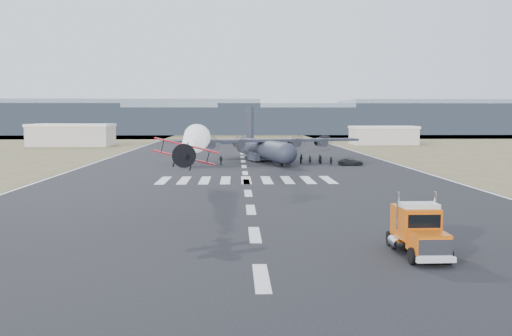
{
  "coord_description": "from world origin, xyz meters",
  "views": [
    {
      "loc": [
        -1.45,
        -32.32,
        9.43
      ],
      "look_at": [
        0.59,
        26.0,
        4.0
      ],
      "focal_mm": 40.0,
      "sensor_mm": 36.0,
      "label": 1
    }
  ],
  "objects": [
    {
      "name": "smoke_trail",
      "position": [
        -6.58,
        41.07,
        6.32
      ],
      "size": [
        3.59,
        28.6,
        3.59
      ],
      "rotation": [
        0.0,
        0.0,
        0.03
      ],
      "color": "white"
    },
    {
      "name": "scrub_far",
      "position": [
        0.0,
        230.0,
        0.0
      ],
      "size": [
        500.0,
        80.0,
        0.0
      ],
      "primitive_type": "cube",
      "color": "brown",
      "rests_on": "ground"
    },
    {
      "name": "aerobatic_biplane",
      "position": [
        -5.94,
        17.61,
        6.12
      ],
      "size": [
        5.59,
        5.1,
        2.81
      ],
      "rotation": [
        0.0,
        0.24,
        0.03
      ],
      "color": "#AF0B1D"
    },
    {
      "name": "ridge_seg_c",
      "position": [
        -65.0,
        260.0,
        8.5
      ],
      "size": [
        150.0,
        50.0,
        17.0
      ],
      "primitive_type": "cube",
      "color": "slate",
      "rests_on": "ground"
    },
    {
      "name": "crew_e",
      "position": [
        15.01,
        77.84,
        0.78
      ],
      "size": [
        0.7,
        0.87,
        1.55
      ],
      "primitive_type": "imported",
      "rotation": [
        0.0,
        0.0,
        1.22
      ],
      "color": "black",
      "rests_on": "ground"
    },
    {
      "name": "ridge_seg_f",
      "position": [
        130.0,
        260.0,
        8.5
      ],
      "size": [
        150.0,
        50.0,
        17.0
      ],
      "primitive_type": "cube",
      "color": "slate",
      "rests_on": "ground"
    },
    {
      "name": "ground",
      "position": [
        0.0,
        0.0,
        0.0
      ],
      "size": [
        500.0,
        500.0,
        0.0
      ],
      "primitive_type": "plane",
      "color": "black",
      "rests_on": "ground"
    },
    {
      "name": "crew_d",
      "position": [
        -4.39,
        76.31,
        0.87
      ],
      "size": [
        1.14,
        0.99,
        1.73
      ],
      "primitive_type": "imported",
      "rotation": [
        0.0,
        0.0,
        5.71
      ],
      "color": "black",
      "rests_on": "ground"
    },
    {
      "name": "transport_aircraft",
      "position": [
        4.17,
        83.5,
        2.89
      ],
      "size": [
        38.52,
        31.49,
        11.21
      ],
      "rotation": [
        0.0,
        0.0,
        0.24
      ],
      "color": "#1E1F2D",
      "rests_on": "ground"
    },
    {
      "name": "crew_h",
      "position": [
        11.2,
        77.18,
        0.94
      ],
      "size": [
        0.79,
        1.03,
        1.88
      ],
      "primitive_type": "imported",
      "rotation": [
        0.0,
        0.0,
        1.85
      ],
      "color": "black",
      "rests_on": "ground"
    },
    {
      "name": "runway_markings",
      "position": [
        0.0,
        60.0,
        0.01
      ],
      "size": [
        60.0,
        260.0,
        0.01
      ],
      "primitive_type": null,
      "color": "silver",
      "rests_on": "ground"
    },
    {
      "name": "ridge_seg_e",
      "position": [
        65.0,
        260.0,
        7.5
      ],
      "size": [
        150.0,
        50.0,
        15.0
      ],
      "primitive_type": "cube",
      "color": "slate",
      "rests_on": "ground"
    },
    {
      "name": "support_vehicle",
      "position": [
        20.08,
        73.81,
        0.66
      ],
      "size": [
        4.94,
        2.61,
        1.32
      ],
      "primitive_type": "imported",
      "rotation": [
        0.0,
        0.0,
        1.48
      ],
      "color": "black",
      "rests_on": "ground"
    },
    {
      "name": "crew_f",
      "position": [
        8.47,
        73.09,
        0.8
      ],
      "size": [
        1.51,
        0.52,
        1.61
      ],
      "primitive_type": "imported",
      "rotation": [
        0.0,
        0.0,
        0.03
      ],
      "color": "black",
      "rests_on": "ground"
    },
    {
      "name": "ridge_seg_d",
      "position": [
        0.0,
        260.0,
        6.5
      ],
      "size": [
        150.0,
        50.0,
        13.0
      ],
      "primitive_type": "cube",
      "color": "slate",
      "rests_on": "ground"
    },
    {
      "name": "hangar_right",
      "position": [
        46.0,
        150.0,
        3.01
      ],
      "size": [
        20.5,
        12.5,
        5.9
      ],
      "color": "#B2AB9E",
      "rests_on": "ground"
    },
    {
      "name": "crew_g",
      "position": [
        12.8,
        76.73,
        0.84
      ],
      "size": [
        0.78,
        0.73,
        1.69
      ],
      "primitive_type": "imported",
      "rotation": [
        0.0,
        0.0,
        0.46
      ],
      "color": "black",
      "rests_on": "ground"
    },
    {
      "name": "crew_b",
      "position": [
        16.25,
        72.68,
        0.83
      ],
      "size": [
        0.9,
        0.68,
        1.66
      ],
      "primitive_type": "imported",
      "rotation": [
        0.0,
        0.0,
        6.04
      ],
      "color": "black",
      "rests_on": "ground"
    },
    {
      "name": "crew_a",
      "position": [
        14.71,
        77.29,
        0.91
      ],
      "size": [
        0.85,
        0.86,
        1.82
      ],
      "primitive_type": "imported",
      "rotation": [
        0.0,
        0.0,
        3.96
      ],
      "color": "black",
      "rests_on": "ground"
    },
    {
      "name": "semi_truck",
      "position": [
        10.83,
        5.23,
        1.74
      ],
      "size": [
        2.7,
        7.88,
        3.54
      ],
      "rotation": [
        0.0,
        0.0,
        0.01
      ],
      "color": "black",
      "rests_on": "ground"
    },
    {
      "name": "crew_c",
      "position": [
        5.72,
        73.23,
        0.81
      ],
      "size": [
        1.05,
        0.5,
        1.62
      ],
      "primitive_type": "imported",
      "rotation": [
        0.0,
        0.0,
        3.13
      ],
      "color": "black",
      "rests_on": "ground"
    },
    {
      "name": "hangar_left",
      "position": [
        -52.0,
        145.0,
        3.41
      ],
      "size": [
        24.5,
        14.5,
        6.7
      ],
      "color": "#B2AB9E",
      "rests_on": "ground"
    }
  ]
}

